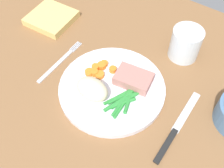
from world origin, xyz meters
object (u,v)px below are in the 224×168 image
(meat_portion, at_px, (133,79))
(fork, at_px, (60,62))
(water_glass, at_px, (185,45))
(knife, at_px, (177,127))
(dinner_plate, at_px, (112,88))
(napkin, at_px, (51,18))

(meat_portion, height_order, fork, meat_portion)
(fork, relative_size, water_glass, 1.99)
(knife, xyz_separation_m, water_glass, (-0.09, 0.20, 0.03))
(meat_portion, bearing_deg, dinner_plate, -130.60)
(dinner_plate, bearing_deg, water_glass, 66.11)
(meat_portion, bearing_deg, napkin, 168.09)
(fork, bearing_deg, napkin, 142.74)
(fork, relative_size, napkin, 1.35)
(meat_portion, bearing_deg, knife, -16.96)
(water_glass, bearing_deg, dinner_plate, -113.89)
(water_glass, height_order, napkin, water_glass)
(dinner_plate, relative_size, napkin, 2.07)
(dinner_plate, height_order, fork, dinner_plate)
(fork, height_order, water_glass, water_glass)
(meat_portion, height_order, knife, meat_portion)
(dinner_plate, xyz_separation_m, fork, (-0.16, -0.00, -0.01))
(dinner_plate, distance_m, water_glass, 0.22)
(knife, distance_m, napkin, 0.48)
(meat_portion, xyz_separation_m, water_glass, (0.06, 0.16, 0.01))
(knife, relative_size, water_glass, 2.46)
(napkin, bearing_deg, dinner_plate, -20.48)
(knife, bearing_deg, water_glass, 113.16)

